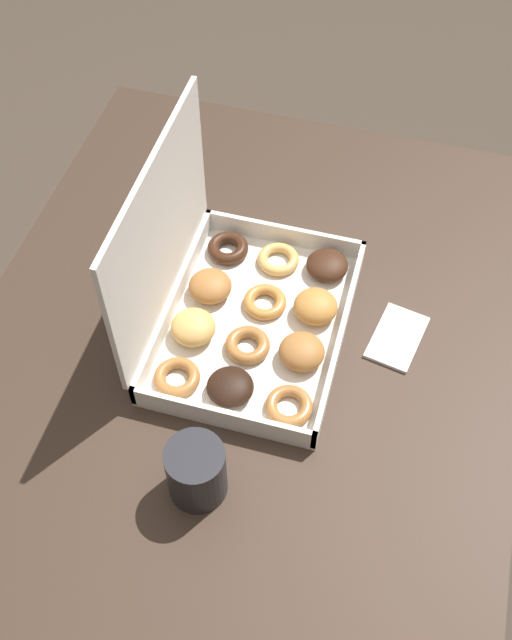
% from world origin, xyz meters
% --- Properties ---
extents(ground_plane, '(8.00, 8.00, 0.00)m').
position_xyz_m(ground_plane, '(0.00, 0.00, 0.00)').
color(ground_plane, '#42382D').
extents(dining_table, '(1.08, 0.87, 0.73)m').
position_xyz_m(dining_table, '(0.00, 0.00, 0.63)').
color(dining_table, '#38281E').
rests_on(dining_table, ground_plane).
extents(donut_box, '(0.38, 0.29, 0.32)m').
position_xyz_m(donut_box, '(0.02, 0.02, 0.79)').
color(donut_box, silver).
rests_on(donut_box, dining_table).
extents(coffee_mug, '(0.08, 0.08, 0.10)m').
position_xyz_m(coffee_mug, '(-0.27, -0.01, 0.78)').
color(coffee_mug, '#232328').
rests_on(coffee_mug, dining_table).
extents(paper_napkin, '(0.13, 0.09, 0.01)m').
position_xyz_m(paper_napkin, '(0.06, -0.23, 0.73)').
color(paper_napkin, white).
rests_on(paper_napkin, dining_table).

